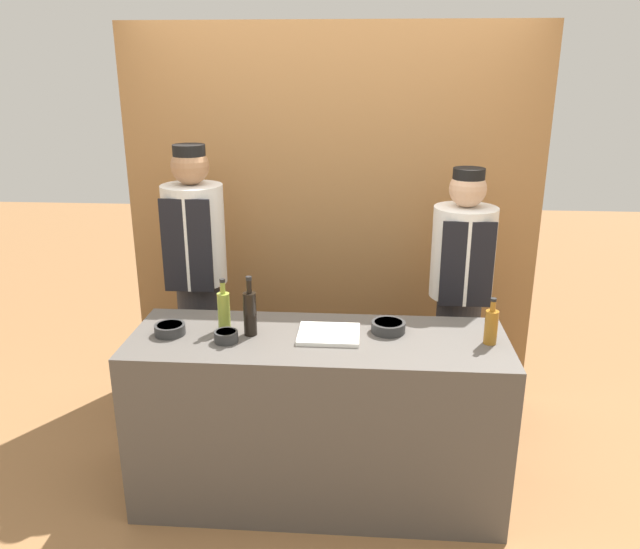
{
  "coord_description": "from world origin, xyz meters",
  "views": [
    {
      "loc": [
        0.21,
        -2.75,
        2.15
      ],
      "look_at": [
        0.0,
        0.13,
        1.18
      ],
      "focal_mm": 35.0,
      "sensor_mm": 36.0,
      "label": 1
    }
  ],
  "objects": [
    {
      "name": "sauce_bowl_yellow",
      "position": [
        -0.43,
        -0.08,
        0.93
      ],
      "size": [
        0.11,
        0.11,
        0.05
      ],
      "color": "#2D2D2D",
      "rests_on": "counter"
    },
    {
      "name": "sauce_bowl_green",
      "position": [
        -0.73,
        -0.01,
        0.93
      ],
      "size": [
        0.15,
        0.15,
        0.05
      ],
      "color": "#2D2D2D",
      "rests_on": "counter"
    },
    {
      "name": "ground_plane",
      "position": [
        0.0,
        0.0,
        0.0
      ],
      "size": [
        14.0,
        14.0,
        0.0
      ],
      "primitive_type": "plane",
      "color": "olive"
    },
    {
      "name": "counter",
      "position": [
        0.0,
        0.0,
        0.45
      ],
      "size": [
        1.84,
        0.63,
        0.9
      ],
      "color": "#514C47",
      "rests_on": "ground_plane"
    },
    {
      "name": "bottle_oil",
      "position": [
        -0.47,
        0.06,
        1.0
      ],
      "size": [
        0.06,
        0.06,
        0.27
      ],
      "color": "olive",
      "rests_on": "counter"
    },
    {
      "name": "sauce_bowl_purple",
      "position": [
        0.34,
        0.09,
        0.93
      ],
      "size": [
        0.17,
        0.17,
        0.05
      ],
      "color": "#2D2D2D",
      "rests_on": "counter"
    },
    {
      "name": "bottle_amber",
      "position": [
        0.82,
        -0.01,
        0.99
      ],
      "size": [
        0.06,
        0.06,
        0.23
      ],
      "color": "#9E661E",
      "rests_on": "counter"
    },
    {
      "name": "bottle_soy",
      "position": [
        -0.33,
        0.01,
        1.01
      ],
      "size": [
        0.06,
        0.06,
        0.3
      ],
      "color": "black",
      "rests_on": "counter"
    },
    {
      "name": "cabinet_wall",
      "position": [
        0.0,
        1.2,
        1.2
      ],
      "size": [
        2.61,
        0.18,
        2.4
      ],
      "color": "olive",
      "rests_on": "ground_plane"
    },
    {
      "name": "cutting_board",
      "position": [
        0.05,
        0.02,
        0.91
      ],
      "size": [
        0.3,
        0.25,
        0.02
      ],
      "color": "white",
      "rests_on": "counter"
    },
    {
      "name": "chef_left",
      "position": [
        -0.77,
        0.68,
        0.94
      ],
      "size": [
        0.35,
        0.35,
        1.73
      ],
      "color": "#28282D",
      "rests_on": "ground_plane"
    },
    {
      "name": "chef_right",
      "position": [
        0.77,
        0.68,
        0.87
      ],
      "size": [
        0.36,
        0.36,
        1.62
      ],
      "color": "#28282D",
      "rests_on": "ground_plane"
    }
  ]
}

